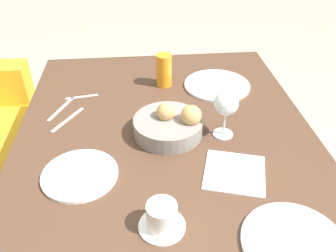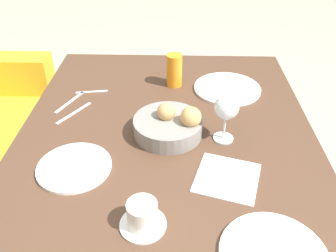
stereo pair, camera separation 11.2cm
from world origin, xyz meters
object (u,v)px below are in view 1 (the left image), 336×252
object	(u,v)px
coffee_cup	(162,218)
spoon_coffee	(82,97)
wine_glass	(226,105)
plate_far_center	(80,175)
napkin	(235,172)
plate_near_right	(217,85)
juice_glass	(164,70)
plate_near_left	(295,244)
bread_basket	(170,125)
knife_silver	(61,109)
fork_silver	(68,120)

from	to	relation	value
coffee_cup	spoon_coffee	bearing A→B (deg)	21.90
wine_glass	spoon_coffee	distance (m)	0.56
plate_far_center	wine_glass	xyz separation A→B (m)	(0.15, -0.43, 0.11)
coffee_cup	napkin	world-z (taller)	coffee_cup
plate_near_right	spoon_coffee	distance (m)	0.52
coffee_cup	wine_glass	bearing A→B (deg)	-32.95
juice_glass	spoon_coffee	size ratio (longest dim) A/B	1.05
juice_glass	plate_near_left	bearing A→B (deg)	-163.48
wine_glass	spoon_coffee	bearing A→B (deg)	59.47
bread_basket	spoon_coffee	xyz separation A→B (m)	(0.26, 0.31, -0.03)
wine_glass	napkin	size ratio (longest dim) A/B	0.76
knife_silver	plate_far_center	bearing A→B (deg)	-163.54
knife_silver	spoon_coffee	distance (m)	0.10
juice_glass	fork_silver	size ratio (longest dim) A/B	0.89
bread_basket	fork_silver	world-z (taller)	bread_basket
juice_glass	coffee_cup	bearing A→B (deg)	174.71
wine_glass	knife_silver	distance (m)	0.59
fork_silver	napkin	bearing A→B (deg)	-121.78
plate_near_left	fork_silver	xyz separation A→B (m)	(0.55, 0.57, -0.00)
fork_silver	spoon_coffee	distance (m)	0.15
plate_far_center	napkin	xyz separation A→B (m)	(-0.03, -0.43, -0.00)
napkin	plate_near_left	bearing A→B (deg)	-162.88
plate_near_right	juice_glass	world-z (taller)	juice_glass
plate_far_center	wine_glass	size ratio (longest dim) A/B	1.35
spoon_coffee	coffee_cup	bearing A→B (deg)	-158.10
plate_near_left	knife_silver	world-z (taller)	plate_near_left
plate_far_center	plate_near_right	bearing A→B (deg)	-46.07
bread_basket	napkin	distance (m)	0.26
plate_near_left	plate_far_center	world-z (taller)	same
plate_far_center	plate_near_left	bearing A→B (deg)	-118.48
plate_far_center	knife_silver	size ratio (longest dim) A/B	1.39
plate_far_center	knife_silver	distance (m)	0.37
coffee_cup	knife_silver	distance (m)	0.63
bread_basket	knife_silver	xyz separation A→B (m)	(0.18, 0.37, -0.03)
fork_silver	knife_silver	xyz separation A→B (m)	(0.07, 0.03, 0.00)
wine_glass	napkin	bearing A→B (deg)	177.96
bread_basket	napkin	xyz separation A→B (m)	(-0.20, -0.16, -0.03)
fork_silver	spoon_coffee	xyz separation A→B (m)	(0.15, -0.03, 0.00)
plate_near_left	plate_far_center	distance (m)	0.57
plate_near_right	plate_far_center	xyz separation A→B (m)	(-0.46, 0.48, 0.00)
coffee_cup	plate_near_left	bearing A→B (deg)	-105.12
wine_glass	knife_silver	size ratio (longest dim) A/B	1.03
wine_glass	napkin	world-z (taller)	wine_glass
plate_near_right	wine_glass	size ratio (longest dim) A/B	1.64
juice_glass	coffee_cup	world-z (taller)	juice_glass
plate_near_right	knife_silver	world-z (taller)	plate_near_right
plate_near_left	plate_near_right	bearing A→B (deg)	1.77
plate_far_center	knife_silver	bearing A→B (deg)	16.46
fork_silver	plate_far_center	bearing A→B (deg)	-165.85
spoon_coffee	plate_near_left	bearing A→B (deg)	-142.31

